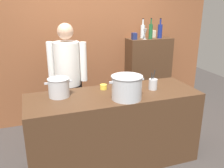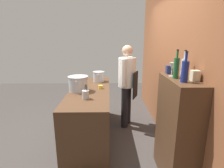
% 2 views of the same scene
% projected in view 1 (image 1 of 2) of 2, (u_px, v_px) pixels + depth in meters
% --- Properties ---
extents(ground_plane, '(8.00, 8.00, 0.00)m').
position_uv_depth(ground_plane, '(114.00, 160.00, 3.10)').
color(ground_plane, '#383330').
extents(brick_back_panel, '(4.40, 0.10, 3.00)m').
position_uv_depth(brick_back_panel, '(85.00, 29.00, 3.87)').
color(brick_back_panel, brown).
rests_on(brick_back_panel, ground_plane).
extents(prep_counter, '(2.01, 0.70, 0.90)m').
position_uv_depth(prep_counter, '(114.00, 128.00, 2.96)').
color(prep_counter, '#472D1C').
rests_on(prep_counter, ground_plane).
extents(bar_cabinet, '(0.76, 0.32, 1.33)m').
position_uv_depth(bar_cabinet, '(148.00, 76.00, 4.28)').
color(bar_cabinet, '#472D1C').
rests_on(bar_cabinet, ground_plane).
extents(chef, '(0.50, 0.40, 1.66)m').
position_uv_depth(chef, '(68.00, 75.00, 3.29)').
color(chef, black).
rests_on(chef, ground_plane).
extents(stockpot_large, '(0.40, 0.34, 0.26)m').
position_uv_depth(stockpot_large, '(127.00, 87.00, 2.63)').
color(stockpot_large, '#B7BABF').
rests_on(stockpot_large, prep_counter).
extents(stockpot_small, '(0.30, 0.24, 0.21)m').
position_uv_depth(stockpot_small, '(59.00, 88.00, 2.70)').
color(stockpot_small, '#B7BABF').
rests_on(stockpot_small, prep_counter).
extents(utensil_crock, '(0.10, 0.10, 0.24)m').
position_uv_depth(utensil_crock, '(153.00, 84.00, 2.94)').
color(utensil_crock, '#B7BABF').
rests_on(utensil_crock, prep_counter).
extents(butter_jar, '(0.08, 0.08, 0.06)m').
position_uv_depth(butter_jar, '(104.00, 87.00, 2.95)').
color(butter_jar, yellow).
rests_on(butter_jar, prep_counter).
extents(wine_bottle_cobalt, '(0.08, 0.08, 0.33)m').
position_uv_depth(wine_bottle_cobalt, '(160.00, 31.00, 4.04)').
color(wine_bottle_cobalt, navy).
rests_on(wine_bottle_cobalt, bar_cabinet).
extents(wine_bottle_green, '(0.06, 0.06, 0.33)m').
position_uv_depth(wine_bottle_green, '(151.00, 31.00, 3.96)').
color(wine_bottle_green, '#1E592D').
rests_on(wine_bottle_green, bar_cabinet).
extents(wine_bottle_clear, '(0.07, 0.07, 0.32)m').
position_uv_depth(wine_bottle_clear, '(143.00, 31.00, 4.05)').
color(wine_bottle_clear, silver).
rests_on(wine_bottle_clear, bar_cabinet).
extents(wine_glass_short, '(0.07, 0.07, 0.17)m').
position_uv_depth(wine_glass_short, '(145.00, 32.00, 3.92)').
color(wine_glass_short, silver).
rests_on(wine_glass_short, bar_cabinet).
extents(spice_tin_navy, '(0.07, 0.07, 0.11)m').
position_uv_depth(spice_tin_navy, '(134.00, 36.00, 3.91)').
color(spice_tin_navy, navy).
rests_on(spice_tin_navy, bar_cabinet).
extents(spice_tin_cream, '(0.08, 0.08, 0.12)m').
position_uv_depth(spice_tin_cream, '(153.00, 34.00, 4.17)').
color(spice_tin_cream, beige).
rests_on(spice_tin_cream, bar_cabinet).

